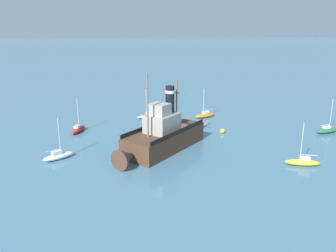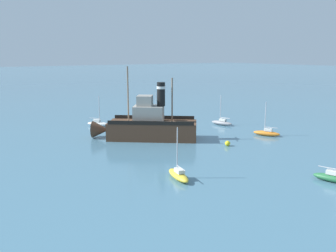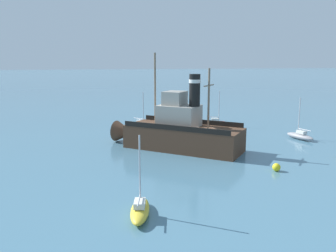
{
  "view_description": "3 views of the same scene",
  "coord_description": "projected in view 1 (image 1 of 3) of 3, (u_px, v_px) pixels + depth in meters",
  "views": [
    {
      "loc": [
        4.85,
        43.59,
        15.45
      ],
      "look_at": [
        1.52,
        1.37,
        2.89
      ],
      "focal_mm": 38.0,
      "sensor_mm": 36.0,
      "label": 1
    },
    {
      "loc": [
        -38.43,
        27.11,
        11.59
      ],
      "look_at": [
        1.0,
        -0.27,
        1.75
      ],
      "focal_mm": 38.0,
      "sensor_mm": 36.0,
      "label": 2
    },
    {
      "loc": [
        -32.73,
        10.8,
        9.25
      ],
      "look_at": [
        3.6,
        2.91,
        2.23
      ],
      "focal_mm": 38.0,
      "sensor_mm": 36.0,
      "label": 3
    }
  ],
  "objects": [
    {
      "name": "old_tugboat",
      "position": [
        162.0,
        136.0,
        43.69
      ],
      "size": [
        11.72,
        13.29,
        9.9
      ],
      "color": "#4C3323",
      "rests_on": "ground"
    },
    {
      "name": "sailboat_white",
      "position": [
        58.0,
        156.0,
        41.19
      ],
      "size": [
        3.67,
        3.21,
        4.9
      ],
      "color": "white",
      "rests_on": "ground"
    },
    {
      "name": "sailboat_yellow",
      "position": [
        303.0,
        162.0,
        39.42
      ],
      "size": [
        3.95,
        1.9,
        4.9
      ],
      "color": "gold",
      "rests_on": "ground"
    },
    {
      "name": "sailboat_green",
      "position": [
        327.0,
        130.0,
        50.86
      ],
      "size": [
        3.95,
        2.21,
        4.9
      ],
      "color": "#286B3D",
      "rests_on": "ground"
    },
    {
      "name": "sailboat_orange",
      "position": [
        205.0,
        115.0,
        58.98
      ],
      "size": [
        3.9,
        2.65,
        4.9
      ],
      "color": "orange",
      "rests_on": "ground"
    },
    {
      "name": "sailboat_grey",
      "position": [
        148.0,
        116.0,
        58.36
      ],
      "size": [
        3.96,
        2.06,
        4.9
      ],
      "color": "gray",
      "rests_on": "ground"
    },
    {
      "name": "mooring_buoy",
      "position": [
        223.0,
        131.0,
        50.78
      ],
      "size": [
        0.68,
        0.68,
        0.68
      ],
      "primitive_type": "sphere",
      "color": "yellow",
      "rests_on": "ground"
    },
    {
      "name": "ground_plane",
      "position": [
        179.0,
        144.0,
        46.42
      ],
      "size": [
        600.0,
        600.0,
        0.0
      ],
      "primitive_type": "plane",
      "color": "#477289"
    },
    {
      "name": "sailboat_red",
      "position": [
        78.0,
        129.0,
        51.28
      ],
      "size": [
        2.15,
        3.96,
        4.9
      ],
      "color": "#B22823",
      "rests_on": "ground"
    }
  ]
}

